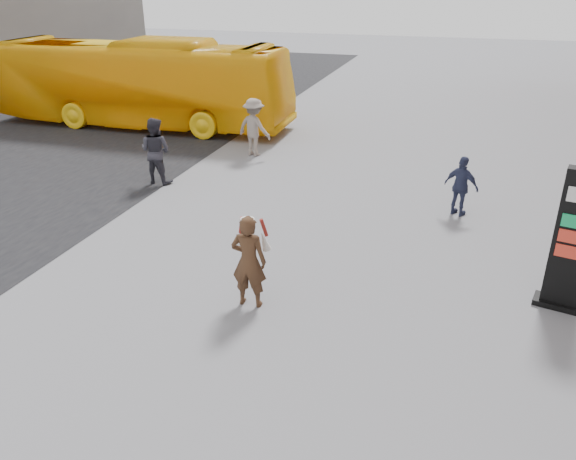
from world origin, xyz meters
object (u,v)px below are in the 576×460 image
(info_pylon, at_px, (572,241))
(woman, at_px, (249,260))
(bus, at_px, (140,83))
(pedestrian_a, at_px, (156,151))
(pedestrian_b, at_px, (254,127))
(pedestrian_c, at_px, (461,186))

(info_pylon, height_order, woman, info_pylon)
(bus, height_order, pedestrian_a, bus)
(pedestrian_a, relative_size, pedestrian_b, 1.00)
(pedestrian_a, xyz_separation_m, pedestrian_b, (1.72, 3.32, -0.00))
(pedestrian_b, height_order, pedestrian_c, pedestrian_b)
(woman, height_order, pedestrian_c, woman)
(bus, xyz_separation_m, pedestrian_a, (3.86, -5.80, -0.70))
(info_pylon, xyz_separation_m, pedestrian_a, (-10.22, 3.75, -0.36))
(info_pylon, distance_m, pedestrian_b, 11.06)
(pedestrian_c, bearing_deg, pedestrian_a, 26.13)
(woman, height_order, bus, bus)
(bus, bearing_deg, pedestrian_c, -116.13)
(woman, xyz_separation_m, pedestrian_c, (3.47, 5.43, -0.14))
(woman, distance_m, bus, 14.18)
(info_pylon, distance_m, pedestrian_a, 10.89)
(info_pylon, bearing_deg, pedestrian_b, 153.35)
(pedestrian_b, bearing_deg, pedestrian_c, 171.26)
(woman, relative_size, pedestrian_b, 0.93)
(bus, distance_m, pedestrian_c, 13.50)
(pedestrian_b, bearing_deg, pedestrian_a, 79.84)
(woman, height_order, pedestrian_a, pedestrian_a)
(info_pylon, bearing_deg, woman, -150.33)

